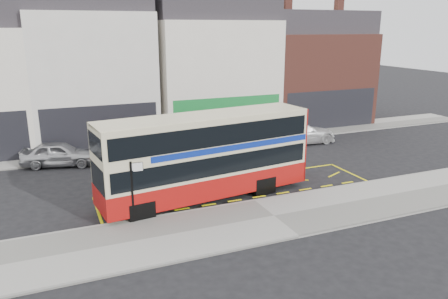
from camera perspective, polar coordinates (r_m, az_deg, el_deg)
name	(u,v)px	position (r m, az deg, el deg)	size (l,w,h in m)	color
ground	(251,200)	(21.24, 3.54, -6.60)	(120.00, 120.00, 0.00)	black
pavement	(274,217)	(19.34, 6.55, -8.76)	(40.00, 4.00, 0.15)	gray
kerb	(254,201)	(20.90, 3.99, -6.77)	(40.00, 0.15, 0.15)	gray
far_pavement	(183,144)	(30.96, -5.38, 0.72)	(50.00, 3.00, 0.15)	gray
road_markings	(237,189)	(22.58, 1.76, -5.17)	(14.00, 3.40, 0.01)	yellow
terrace_left	(90,67)	(32.88, -17.10, 10.28)	(8.00, 8.01, 11.80)	beige
terrace_green_shop	(209,66)	(34.94, -1.99, 10.82)	(9.00, 8.01, 11.30)	silver
terrace_right	(306,69)	(39.05, 10.69, 10.35)	(9.00, 8.01, 10.30)	brown
double_decker_bus	(207,155)	(20.79, -2.29, -0.74)	(10.55, 3.66, 4.13)	beige
bus_stop_post	(133,185)	(18.43, -11.77, -4.59)	(0.66, 0.12, 2.65)	black
car_silver	(59,154)	(27.90, -20.74, -0.53)	(1.75, 4.34, 1.48)	#ABACB0
car_grey	(205,139)	(29.77, -2.55, 1.32)	(1.40, 4.00, 1.32)	#363A3D
car_white	(300,133)	(31.63, 9.86, 2.17)	(2.15, 5.28, 1.53)	white
street_tree_right	(225,86)	(32.77, 0.08, 8.25)	(2.58, 2.58, 5.56)	#332517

